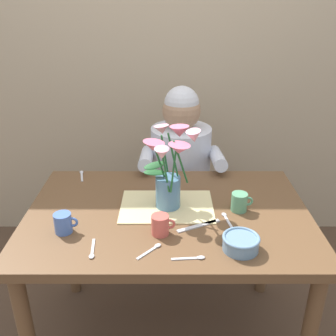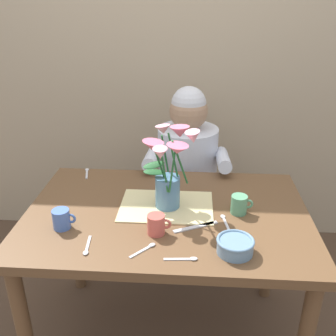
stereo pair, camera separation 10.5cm
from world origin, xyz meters
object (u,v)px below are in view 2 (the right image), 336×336
Objects in this scene: flower_vase at (169,169)px; ceramic_mug at (62,219)px; dinner_knife at (196,227)px; ceramic_bowl at (235,245)px; seated_person at (187,183)px; coffee_cup at (157,224)px; tea_cup at (239,204)px.

flower_vase reaches higher than ceramic_mug.
ceramic_bowl is at bearing -72.22° from dinner_knife.
seated_person is 0.92m from ceramic_bowl.
flower_vase is 0.25m from coffee_cup.
ceramic_mug is at bearing 178.08° from coffee_cup.
tea_cup is (0.23, -0.61, 0.22)m from seated_person.
seated_person is 5.97× the size of dinner_knife.
ceramic_bowl is 0.67m from ceramic_mug.
seated_person is 0.69m from flower_vase.
tea_cup is at bearing 12.87° from ceramic_mug.
tea_cup reaches higher than dinner_knife.
coffee_cup is at bearing 161.19° from ceramic_bowl.
ceramic_mug is at bearing 158.78° from dinner_knife.
dinner_knife is at bearing 133.14° from ceramic_bowl.
flower_vase is at bearing 79.98° from coffee_cup.
coffee_cup is 1.00× the size of tea_cup.
flower_vase is 3.91× the size of ceramic_mug.
flower_vase is at bearing 130.52° from ceramic_bowl.
seated_person is at bearing 58.19° from ceramic_mug.
coffee_cup reaches higher than dinner_knife.
dinner_knife is (-0.14, 0.15, -0.03)m from ceramic_bowl.
ceramic_mug is 0.72m from tea_cup.
seated_person is 3.12× the size of flower_vase.
flower_vase is at bearing 24.55° from ceramic_mug.
ceramic_bowl is at bearing -9.52° from ceramic_mug.
coffee_cup is 0.37m from tea_cup.
coffee_cup is at bearing -99.82° from seated_person.
coffee_cup is (-0.15, -0.05, 0.04)m from dinner_knife.
ceramic_bowl is 1.46× the size of coffee_cup.
seated_person reaches higher than dinner_knife.
dinner_knife is 2.04× the size of tea_cup.
dinner_knife is at bearing -88.59° from seated_person.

